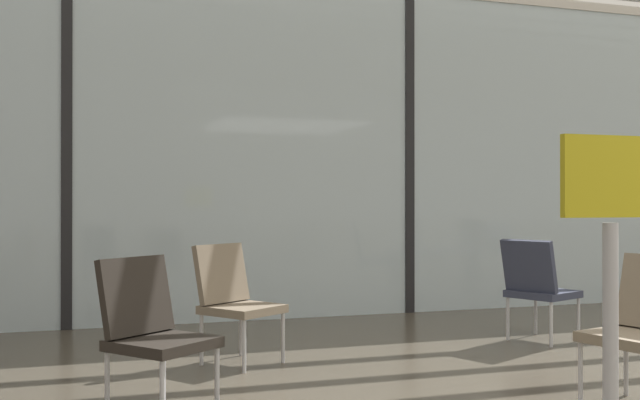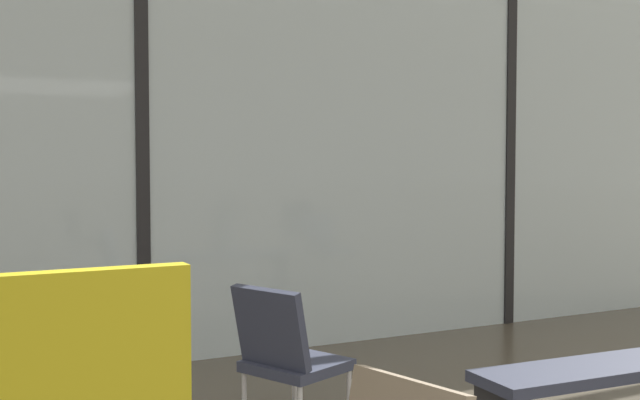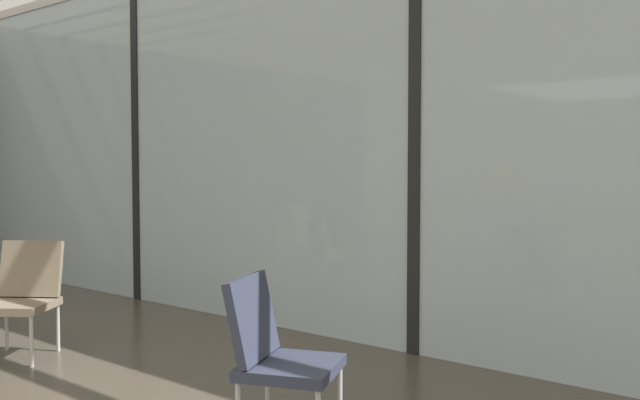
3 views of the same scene
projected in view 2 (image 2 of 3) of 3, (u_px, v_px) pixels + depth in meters
glass_curtain_wall at (141, 138)px, 5.97m from camera, size 14.00×0.08×3.43m
window_mullion_1 at (141, 138)px, 5.97m from camera, size 0.10×0.12×3.43m
window_mullion_2 at (507, 143)px, 7.57m from camera, size 0.10×0.12×3.43m
parked_airplane at (95, 113)px, 10.06m from camera, size 12.52×4.28×4.28m
lounge_chair_7 at (286, 352)px, 4.44m from camera, size 0.67×0.64×0.87m
waiting_bench at (604, 383)px, 4.28m from camera, size 1.52×0.48×0.47m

